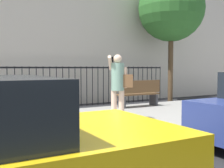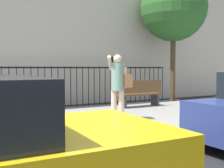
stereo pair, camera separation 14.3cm
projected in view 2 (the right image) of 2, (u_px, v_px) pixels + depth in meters
name	position (u px, v px, depth m)	size (l,w,h in m)	color
ground_plane	(113.00, 151.00, 5.16)	(60.00, 60.00, 0.00)	black
sidewalk	(71.00, 125.00, 7.07)	(28.00, 4.40, 0.15)	gray
iron_fence	(35.00, 82.00, 10.25)	(12.03, 0.04, 1.60)	black
pedestrian_on_phone	(118.00, 82.00, 7.34)	(0.72, 0.64, 1.74)	beige
street_bench	(141.00, 93.00, 9.89)	(1.60, 0.45, 0.95)	brown
street_tree_near	(174.00, 8.00, 12.24)	(2.91, 2.91, 5.62)	#4C3823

